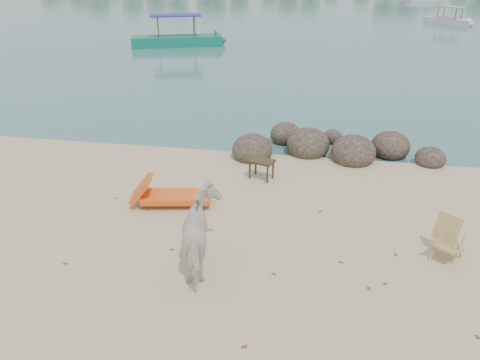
# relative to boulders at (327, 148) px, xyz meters

# --- Properties ---
(boulders) EXTENTS (6.49, 2.97, 1.03)m
(boulders) POSITION_rel_boulders_xyz_m (0.00, 0.00, 0.00)
(boulders) COLOR #2C221D
(boulders) RESTS_ON ground
(cow) EXTENTS (1.30, 2.00, 1.55)m
(cow) POSITION_rel_boulders_xyz_m (-2.42, -6.49, 0.56)
(cow) COLOR silver
(cow) RESTS_ON ground
(side_table) EXTENTS (0.81, 0.67, 0.56)m
(side_table) POSITION_rel_boulders_xyz_m (-1.82, -2.19, 0.06)
(side_table) COLOR #2E2312
(side_table) RESTS_ON ground
(lounge_chair) EXTENTS (2.26, 1.12, 0.65)m
(lounge_chair) POSITION_rel_boulders_xyz_m (-3.74, -4.07, 0.11)
(lounge_chair) COLOR orange
(lounge_chair) RESTS_ON ground
(deck_chair) EXTENTS (0.83, 0.83, 0.88)m
(deck_chair) POSITION_rel_boulders_xyz_m (2.46, -5.39, 0.22)
(deck_chair) COLOR tan
(deck_chair) RESTS_ON ground
(boat_near) EXTENTS (7.04, 3.71, 3.36)m
(boat_near) POSITION_rel_boulders_xyz_m (-10.39, 18.10, 1.46)
(boat_near) COLOR #0F6D5A
(boat_near) RESTS_ON water
(boat_mid) EXTENTS (4.33, 4.34, 2.45)m
(boat_mid) POSITION_rel_boulders_xyz_m (10.76, 33.27, 1.01)
(boat_mid) COLOR #B9BAB5
(boat_mid) RESTS_ON water
(dead_leaves) EXTENTS (8.49, 6.54, 0.00)m
(dead_leaves) POSITION_rel_boulders_xyz_m (-1.00, -6.17, -0.21)
(dead_leaves) COLOR brown
(dead_leaves) RESTS_ON ground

